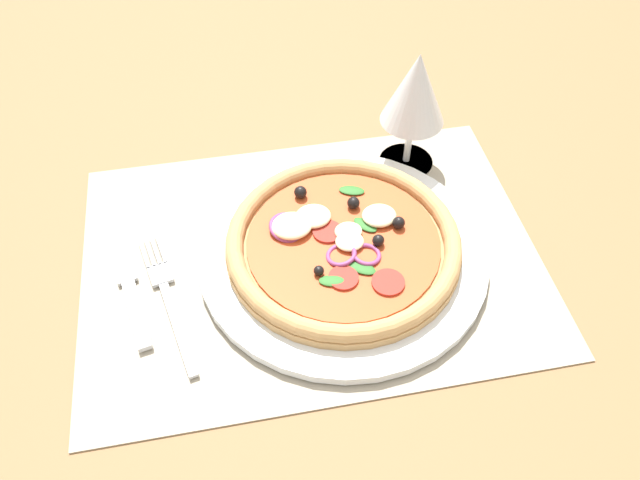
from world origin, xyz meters
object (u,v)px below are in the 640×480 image
(pizza, at_px, (343,242))
(fork, at_px, (166,293))
(plate, at_px, (343,253))
(knife, at_px, (125,269))
(wine_glass, at_px, (415,92))

(pizza, bearing_deg, fork, -174.76)
(plate, distance_m, knife, 0.22)
(knife, xyz_separation_m, wine_glass, (0.33, 0.11, 0.10))
(wine_glass, bearing_deg, pizza, -129.07)
(pizza, xyz_separation_m, wine_glass, (0.11, 0.13, 0.08))
(fork, xyz_separation_m, wine_glass, (0.29, 0.15, 0.10))
(fork, relative_size, knife, 0.90)
(pizza, relative_size, wine_glass, 1.62)
(knife, bearing_deg, pizza, -107.28)
(fork, bearing_deg, wine_glass, -75.47)
(wine_glass, bearing_deg, fork, -152.88)
(plate, relative_size, wine_glass, 2.01)
(plate, height_order, fork, plate)
(plate, xyz_separation_m, wine_glass, (0.11, 0.13, 0.09))
(fork, bearing_deg, knife, 34.28)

